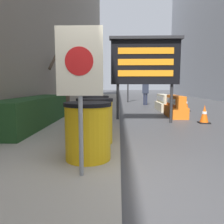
{
  "coord_description": "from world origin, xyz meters",
  "views": [
    {
      "loc": [
        -0.03,
        -2.72,
        1.36
      ],
      "look_at": [
        -0.28,
        5.29,
        0.37
      ],
      "focal_mm": 35.0,
      "sensor_mm": 36.0,
      "label": 1
    }
  ],
  "objects_px": {
    "barrel_drum_foreground": "(88,131)",
    "traffic_light_near_curb": "(128,69)",
    "pedestrian_worker": "(145,91)",
    "barrel_drum_back": "(94,114)",
    "traffic_cone_near": "(204,114)",
    "jersey_barrier_orange_near": "(175,107)",
    "barrel_drum_middle": "(95,121)",
    "warning_sign": "(80,73)",
    "traffic_cone_mid": "(186,104)",
    "jersey_barrier_cream": "(164,103)",
    "message_board": "(145,62)"
  },
  "relations": [
    {
      "from": "warning_sign",
      "to": "jersey_barrier_orange_near",
      "type": "distance_m",
      "value": 7.33
    },
    {
      "from": "jersey_barrier_orange_near",
      "to": "traffic_light_near_curb",
      "type": "distance_m",
      "value": 8.4
    },
    {
      "from": "pedestrian_worker",
      "to": "barrel_drum_back",
      "type": "bearing_deg",
      "value": 82.55
    },
    {
      "from": "jersey_barrier_orange_near",
      "to": "traffic_light_near_curb",
      "type": "bearing_deg",
      "value": 102.33
    },
    {
      "from": "warning_sign",
      "to": "message_board",
      "type": "distance_m",
      "value": 5.27
    },
    {
      "from": "warning_sign",
      "to": "jersey_barrier_cream",
      "type": "relative_size",
      "value": 0.94
    },
    {
      "from": "barrel_drum_foreground",
      "to": "message_board",
      "type": "relative_size",
      "value": 0.32
    },
    {
      "from": "warning_sign",
      "to": "barrel_drum_back",
      "type": "bearing_deg",
      "value": 92.89
    },
    {
      "from": "warning_sign",
      "to": "pedestrian_worker",
      "type": "bearing_deg",
      "value": 79.16
    },
    {
      "from": "barrel_drum_middle",
      "to": "traffic_cone_near",
      "type": "relative_size",
      "value": 1.44
    },
    {
      "from": "jersey_barrier_orange_near",
      "to": "traffic_cone_mid",
      "type": "distance_m",
      "value": 2.4
    },
    {
      "from": "jersey_barrier_cream",
      "to": "barrel_drum_back",
      "type": "bearing_deg",
      "value": -116.31
    },
    {
      "from": "barrel_drum_foreground",
      "to": "traffic_cone_mid",
      "type": "distance_m",
      "value": 9.02
    },
    {
      "from": "barrel_drum_back",
      "to": "traffic_cone_mid",
      "type": "xyz_separation_m",
      "value": [
        4.19,
        5.94,
        -0.22
      ]
    },
    {
      "from": "traffic_light_near_curb",
      "to": "traffic_cone_mid",
      "type": "bearing_deg",
      "value": -64.05
    },
    {
      "from": "jersey_barrier_orange_near",
      "to": "jersey_barrier_cream",
      "type": "xyz_separation_m",
      "value": [
        -0.0,
        2.49,
        -0.03
      ]
    },
    {
      "from": "traffic_cone_near",
      "to": "traffic_cone_mid",
      "type": "height_order",
      "value": "traffic_cone_mid"
    },
    {
      "from": "jersey_barrier_orange_near",
      "to": "jersey_barrier_cream",
      "type": "distance_m",
      "value": 2.49
    },
    {
      "from": "jersey_barrier_cream",
      "to": "traffic_light_near_curb",
      "type": "distance_m",
      "value": 6.12
    },
    {
      "from": "traffic_cone_near",
      "to": "barrel_drum_middle",
      "type": "bearing_deg",
      "value": -138.01
    },
    {
      "from": "barrel_drum_back",
      "to": "warning_sign",
      "type": "bearing_deg",
      "value": -87.11
    },
    {
      "from": "warning_sign",
      "to": "traffic_cone_mid",
      "type": "bearing_deg",
      "value": 65.19
    },
    {
      "from": "warning_sign",
      "to": "traffic_cone_mid",
      "type": "xyz_separation_m",
      "value": [
        4.05,
        8.75,
        -1.12
      ]
    },
    {
      "from": "barrel_drum_foreground",
      "to": "traffic_light_near_curb",
      "type": "bearing_deg",
      "value": 84.89
    },
    {
      "from": "barrel_drum_back",
      "to": "message_board",
      "type": "xyz_separation_m",
      "value": [
        1.58,
        2.21,
        1.58
      ]
    },
    {
      "from": "barrel_drum_foreground",
      "to": "barrel_drum_middle",
      "type": "xyz_separation_m",
      "value": [
        -0.0,
        1.06,
        0.0
      ]
    },
    {
      "from": "traffic_cone_mid",
      "to": "jersey_barrier_cream",
      "type": "bearing_deg",
      "value": 162.16
    },
    {
      "from": "barrel_drum_foreground",
      "to": "pedestrian_worker",
      "type": "relative_size",
      "value": 0.58
    },
    {
      "from": "barrel_drum_foreground",
      "to": "jersey_barrier_orange_near",
      "type": "distance_m",
      "value": 6.62
    },
    {
      "from": "barrel_drum_foreground",
      "to": "barrel_drum_middle",
      "type": "bearing_deg",
      "value": 90.02
    },
    {
      "from": "barrel_drum_foreground",
      "to": "traffic_cone_near",
      "type": "bearing_deg",
      "value": 50.09
    },
    {
      "from": "barrel_drum_back",
      "to": "jersey_barrier_cream",
      "type": "xyz_separation_m",
      "value": [
        3.11,
        6.28,
        -0.23
      ]
    },
    {
      "from": "jersey_barrier_cream",
      "to": "traffic_cone_near",
      "type": "height_order",
      "value": "jersey_barrier_cream"
    },
    {
      "from": "jersey_barrier_cream",
      "to": "traffic_cone_near",
      "type": "relative_size",
      "value": 3.18
    },
    {
      "from": "barrel_drum_foreground",
      "to": "warning_sign",
      "type": "relative_size",
      "value": 0.48
    },
    {
      "from": "barrel_drum_back",
      "to": "barrel_drum_middle",
      "type": "bearing_deg",
      "value": -82.48
    },
    {
      "from": "barrel_drum_foreground",
      "to": "warning_sign",
      "type": "xyz_separation_m",
      "value": [
        0.0,
        -0.7,
        0.91
      ]
    },
    {
      "from": "barrel_drum_middle",
      "to": "traffic_light_near_curb",
      "type": "bearing_deg",
      "value": 84.46
    },
    {
      "from": "barrel_drum_middle",
      "to": "traffic_cone_near",
      "type": "height_order",
      "value": "barrel_drum_middle"
    },
    {
      "from": "traffic_cone_near",
      "to": "traffic_cone_mid",
      "type": "xyz_separation_m",
      "value": [
        0.46,
        3.77,
        0.06
      ]
    },
    {
      "from": "barrel_drum_back",
      "to": "traffic_cone_near",
      "type": "xyz_separation_m",
      "value": [
        3.73,
        2.17,
        -0.28
      ]
    },
    {
      "from": "barrel_drum_back",
      "to": "traffic_cone_mid",
      "type": "bearing_deg",
      "value": 54.8
    },
    {
      "from": "jersey_barrier_cream",
      "to": "pedestrian_worker",
      "type": "xyz_separation_m",
      "value": [
        -0.62,
        3.14,
        0.59
      ]
    },
    {
      "from": "traffic_cone_mid",
      "to": "warning_sign",
      "type": "bearing_deg",
      "value": -114.81
    },
    {
      "from": "warning_sign",
      "to": "pedestrian_worker",
      "type": "distance_m",
      "value": 12.47
    },
    {
      "from": "barrel_drum_back",
      "to": "jersey_barrier_orange_near",
      "type": "distance_m",
      "value": 4.91
    },
    {
      "from": "barrel_drum_middle",
      "to": "jersey_barrier_orange_near",
      "type": "distance_m",
      "value": 5.69
    },
    {
      "from": "barrel_drum_middle",
      "to": "jersey_barrier_cream",
      "type": "bearing_deg",
      "value": 67.99
    },
    {
      "from": "barrel_drum_back",
      "to": "jersey_barrier_orange_near",
      "type": "relative_size",
      "value": 0.53
    },
    {
      "from": "message_board",
      "to": "pedestrian_worker",
      "type": "relative_size",
      "value": 1.84
    }
  ]
}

